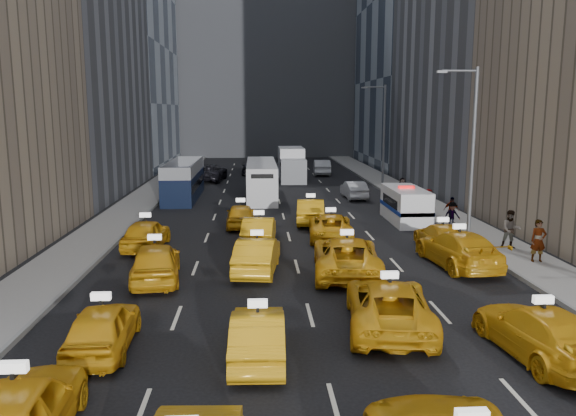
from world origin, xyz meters
The scene contains 38 objects.
ground centered at (0.00, 0.00, 0.00)m, with size 160.00×160.00×0.00m, color black.
sidewalk_west centered at (-10.50, 25.00, 0.07)m, with size 3.00×90.00×0.15m, color gray.
sidewalk_east centered at (10.50, 25.00, 0.07)m, with size 3.00×90.00×0.15m, color gray.
curb_west centered at (-9.05, 25.00, 0.09)m, with size 0.15×90.00×0.18m, color slate.
curb_east centered at (9.05, 25.00, 0.09)m, with size 0.15×90.00×0.18m, color slate.
building_backdrop centered at (0.00, 72.00, 20.00)m, with size 30.00×12.00×40.00m, color slate.
streetlight_near centered at (9.18, 12.00, 4.92)m, with size 2.15×0.22×9.00m.
streetlight_far centered at (9.18, 32.00, 4.92)m, with size 2.15×0.22×9.00m.
taxi_0 centered at (-6.67, -5.34, 0.80)m, with size 1.89×4.71×1.60m, color orange.
taxi_4 centered at (-6.25, -0.50, 0.71)m, with size 1.67×4.15×1.42m, color orange.
taxi_5 centered at (-1.78, -1.27, 0.69)m, with size 1.46×4.20×1.38m, color orange.
taxi_6 centered at (2.39, 0.72, 0.77)m, with size 2.54×5.52×1.53m, color orange.
taxi_7 centered at (6.15, -1.64, 0.73)m, with size 2.05×5.05×1.46m, color orange.
taxi_8 centered at (-5.88, 6.17, 0.81)m, with size 1.91×4.74×1.61m, color orange.
taxi_9 centered at (-1.76, 7.21, 0.76)m, with size 1.61×4.61×1.52m, color orange.
taxi_10 centered at (2.00, 6.65, 0.81)m, with size 2.68×5.81×1.61m, color orange.
taxi_11 centered at (7.16, 7.61, 0.80)m, with size 2.24×5.51×1.60m, color orange.
taxi_12 centered at (-7.30, 11.67, 0.76)m, with size 1.78×4.43×1.51m, color orange.
taxi_13 centered at (-1.65, 12.21, 0.74)m, with size 1.56×4.47×1.47m, color orange.
taxi_14 centered at (2.23, 13.43, 0.68)m, with size 2.26×4.90×1.36m, color orange.
taxi_15 centered at (7.34, 10.33, 0.69)m, with size 1.92×4.73×1.37m, color orange.
taxi_16 centered at (-2.70, 16.72, 0.71)m, with size 1.67×4.14×1.41m, color orange.
taxi_17 centered at (1.56, 17.60, 0.76)m, with size 1.60×4.59×1.51m, color orange.
nypd_van centered at (7.50, 17.72, 1.02)m, with size 2.67×5.48×2.26m.
double_decker centered at (-7.43, 28.08, 1.42)m, with size 3.01×10.02×2.87m.
city_bus centered at (-1.33, 28.37, 1.38)m, with size 3.01×10.97×2.80m.
box_truck centered at (1.78, 38.96, 1.58)m, with size 2.56×7.06×3.20m.
misc_car_0 centered at (5.94, 27.18, 0.70)m, with size 1.47×4.22×1.39m, color #A6A8AD.
misc_car_1 centered at (-6.30, 39.12, 0.83)m, with size 2.75×5.97×1.66m, color black.
misc_car_2 centered at (1.29, 44.28, 0.74)m, with size 2.09×5.13×1.49m, color gray.
misc_car_3 centered at (-2.37, 44.53, 0.72)m, with size 1.70×4.24×1.44m, color black.
misc_car_4 centered at (5.34, 43.70, 0.81)m, with size 1.71×4.91×1.62m, color #AFB2B7.
pedestrian_0 centered at (10.82, 7.66, 1.11)m, with size 0.70×0.46×1.92m, color gray.
pedestrian_1 centered at (10.68, 10.10, 1.10)m, with size 0.92×0.51×1.90m, color gray.
pedestrian_2 centered at (9.50, 15.03, 0.91)m, with size 0.98×0.41×1.52m, color gray.
pedestrian_3 centered at (9.93, 16.40, 0.95)m, with size 0.93×0.42×1.59m, color gray.
pedestrian_4 centered at (9.54, 19.66, 0.96)m, with size 0.79×0.43×1.62m, color gray.
pedestrian_5 centered at (9.43, 25.86, 0.96)m, with size 1.50×0.43×1.62m, color gray.
Camera 1 is at (-1.81, -16.11, 6.88)m, focal length 35.00 mm.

